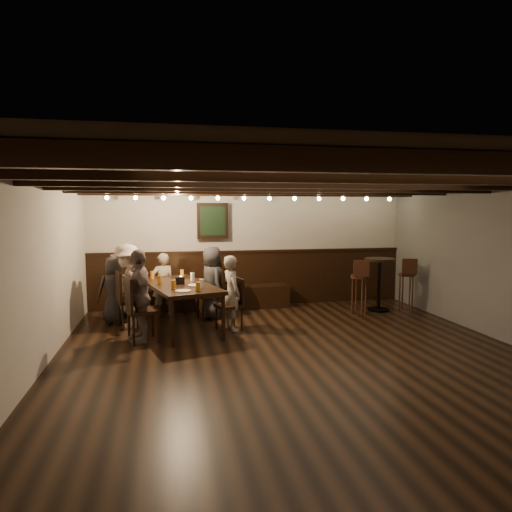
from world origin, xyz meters
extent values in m
plane|color=black|center=(0.00, 0.00, 0.00)|extent=(7.00, 7.00, 0.00)
plane|color=black|center=(0.00, 0.00, 2.40)|extent=(7.00, 7.00, 0.00)
plane|color=#BCB3A5|center=(0.00, 3.50, 1.20)|extent=(6.50, 0.00, 6.50)
plane|color=#BCB3A5|center=(-3.25, 0.00, 1.20)|extent=(0.00, 7.00, 7.00)
cube|color=black|center=(0.00, 3.46, 0.55)|extent=(6.50, 0.08, 1.10)
cube|color=black|center=(-0.80, 3.20, 0.23)|extent=(3.00, 0.45, 0.45)
cube|color=black|center=(-0.80, 3.40, 1.75)|extent=(0.62, 0.12, 0.72)
cube|color=black|center=(-0.80, 3.33, 1.75)|extent=(0.50, 0.02, 0.58)
cube|color=black|center=(0.00, -2.90, 2.31)|extent=(6.50, 0.10, 0.16)
cube|color=black|center=(0.00, -1.74, 2.31)|extent=(6.50, 0.10, 0.16)
cube|color=black|center=(0.00, -0.58, 2.31)|extent=(6.50, 0.10, 0.16)
cube|color=black|center=(0.00, 0.58, 2.31)|extent=(6.50, 0.10, 0.16)
cube|color=black|center=(0.00, 1.74, 2.31)|extent=(6.50, 0.10, 0.16)
cube|color=black|center=(0.00, 2.90, 2.31)|extent=(6.50, 0.10, 0.16)
sphere|color=#FFE099|center=(-2.75, 2.88, 2.19)|extent=(0.07, 0.07, 0.07)
sphere|color=#FFE099|center=(-1.38, 2.88, 2.19)|extent=(0.07, 0.07, 0.07)
sphere|color=#FFE099|center=(0.00, 2.88, 2.19)|extent=(0.07, 0.07, 0.07)
sphere|color=#FFE099|center=(1.38, 2.88, 2.19)|extent=(0.07, 0.07, 0.07)
sphere|color=#FFE099|center=(2.75, 2.88, 2.19)|extent=(0.07, 0.07, 0.07)
cube|color=black|center=(-1.52, 1.81, 0.73)|extent=(1.41, 2.20, 0.06)
cylinder|color=black|center=(-1.66, 0.79, 0.35)|extent=(0.06, 0.06, 0.70)
cylinder|color=black|center=(-2.15, 2.63, 0.35)|extent=(0.06, 0.06, 0.70)
cylinder|color=black|center=(-0.89, 0.99, 0.35)|extent=(0.06, 0.06, 0.70)
cylinder|color=black|center=(-1.39, 2.83, 0.35)|extent=(0.06, 0.06, 0.70)
cube|color=black|center=(-2.32, 2.06, 0.46)|extent=(0.54, 0.54, 0.05)
cube|color=black|center=(-2.51, 2.01, 0.72)|extent=(0.16, 0.44, 0.48)
cube|color=black|center=(-2.08, 1.19, 0.47)|extent=(0.55, 0.55, 0.05)
cube|color=black|center=(-2.28, 1.14, 0.74)|extent=(0.16, 0.45, 0.49)
cube|color=black|center=(-0.96, 2.43, 0.43)|extent=(0.51, 0.51, 0.05)
cube|color=black|center=(-0.78, 2.48, 0.68)|extent=(0.15, 0.41, 0.45)
cube|color=black|center=(-0.73, 1.56, 0.41)|extent=(0.48, 0.48, 0.05)
cube|color=black|center=(-0.56, 1.61, 0.65)|extent=(0.14, 0.39, 0.43)
imported|color=#28272A|center=(-2.63, 2.45, 0.59)|extent=(0.65, 0.51, 1.18)
imported|color=gray|center=(-1.80, 2.83, 0.59)|extent=(0.49, 0.38, 1.18)
imported|color=#521C24|center=(-0.89, 2.91, 0.59)|extent=(0.67, 0.58, 1.18)
imported|color=#B3A397|center=(-2.36, 2.05, 0.71)|extent=(0.75, 1.02, 1.42)
imported|color=slate|center=(-2.13, 1.18, 0.70)|extent=(0.54, 0.88, 1.40)
imported|color=#29292B|center=(-0.92, 2.44, 0.66)|extent=(0.57, 0.73, 1.32)
imported|color=gray|center=(-0.68, 1.57, 0.62)|extent=(0.40, 0.51, 1.24)
cylinder|color=#BF7219|center=(-1.98, 2.41, 0.83)|extent=(0.07, 0.07, 0.14)
cylinder|color=#BF7219|center=(-1.45, 2.50, 0.83)|extent=(0.07, 0.07, 0.14)
cylinder|color=#BF7219|center=(-1.84, 1.83, 0.83)|extent=(0.07, 0.07, 0.14)
cylinder|color=silver|center=(-1.29, 2.08, 0.83)|extent=(0.07, 0.07, 0.14)
cylinder|color=#BF7219|center=(-1.62, 1.32, 0.83)|extent=(0.07, 0.07, 0.14)
cylinder|color=silver|center=(-1.19, 1.33, 0.83)|extent=(0.07, 0.07, 0.14)
cylinder|color=#BF7219|center=(-1.27, 1.05, 0.83)|extent=(0.07, 0.07, 0.14)
cylinder|color=white|center=(-1.49, 1.10, 0.77)|extent=(0.24, 0.24, 0.01)
cylinder|color=white|center=(-1.27, 1.57, 0.77)|extent=(0.24, 0.24, 0.01)
cube|color=black|center=(-1.51, 1.76, 0.82)|extent=(0.15, 0.10, 0.12)
cylinder|color=beige|center=(-1.49, 2.13, 0.79)|extent=(0.05, 0.05, 0.05)
cylinder|color=black|center=(2.35, 2.43, 0.02)|extent=(0.43, 0.43, 0.04)
cylinder|color=black|center=(2.35, 2.43, 0.50)|extent=(0.07, 0.07, 0.97)
cylinder|color=black|center=(2.35, 2.43, 1.01)|extent=(0.58, 0.58, 0.05)
cylinder|color=#321910|center=(1.85, 2.23, 0.72)|extent=(0.33, 0.33, 0.05)
cube|color=#321910|center=(1.82, 2.08, 0.89)|extent=(0.29, 0.09, 0.31)
cylinder|color=#321910|center=(2.85, 2.28, 0.72)|extent=(0.33, 0.33, 0.05)
cube|color=#321910|center=(2.82, 2.13, 0.89)|extent=(0.29, 0.08, 0.31)
camera|label=1|loc=(-1.72, -5.74, 2.00)|focal=32.00mm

